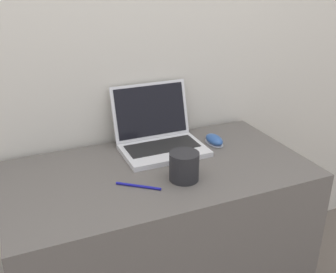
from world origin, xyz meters
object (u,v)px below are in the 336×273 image
object	(u,v)px
computer_mouse	(214,140)
pen	(138,186)
drink_cup	(184,166)
laptop	(159,135)

from	to	relation	value
computer_mouse	pen	bearing A→B (deg)	-152.78
drink_cup	computer_mouse	xyz separation A→B (m)	(0.25, 0.22, -0.04)
laptop	computer_mouse	size ratio (longest dim) A/B	3.00
laptop	drink_cup	xyz separation A→B (m)	(-0.02, -0.28, -0.00)
drink_cup	pen	distance (m)	0.17
drink_cup	pen	bearing A→B (deg)	176.00
laptop	computer_mouse	bearing A→B (deg)	-13.75
drink_cup	computer_mouse	distance (m)	0.33
computer_mouse	pen	xyz separation A→B (m)	(-0.41, -0.21, -0.01)
drink_cup	pen	xyz separation A→B (m)	(-0.16, 0.01, -0.05)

